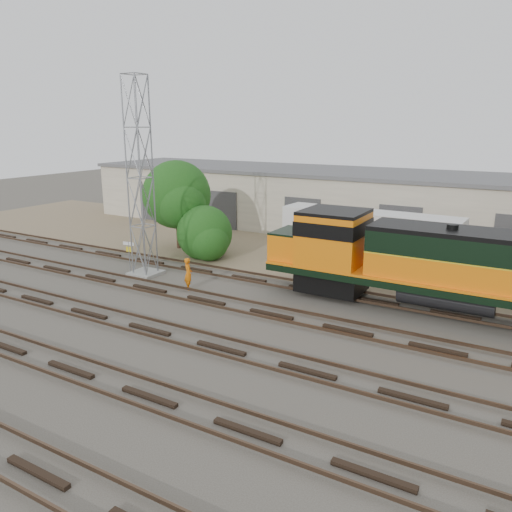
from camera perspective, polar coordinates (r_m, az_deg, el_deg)
The scene contains 11 objects.
ground at distance 23.95m, azimuth 0.04°, elevation -7.97°, with size 140.00×140.00×0.00m, color #47423A.
dirt_strip at distance 37.03m, azimuth 11.72°, elevation 0.07°, with size 80.00×16.00×0.02m, color #726047.
tracks at distance 21.60m, azimuth -4.01°, elevation -10.45°, with size 80.00×20.40×0.28m.
warehouse at distance 44.00m, azimuth 15.30°, elevation 5.71°, with size 58.40×10.40×5.30m.
locomotive at distance 26.29m, azimuth 20.44°, elevation -0.91°, with size 18.80×3.30×4.52m.
signal_tower at distance 31.32m, azimuth -13.07°, elevation 8.25°, with size 1.78×1.78×12.06m.
sign_post at distance 32.84m, azimuth -14.30°, elevation 0.57°, with size 0.84×0.13×2.05m.
worker at distance 28.95m, azimuth -7.75°, elevation -2.03°, with size 0.69×0.45×1.88m, color orange.
semi_trailer at distance 34.03m, azimuth 13.22°, elevation 2.65°, with size 12.01×2.88×3.67m.
tree_west at distance 37.84m, azimuth -8.91°, elevation 6.69°, with size 5.37×5.11×6.69m.
tree_mid at distance 35.51m, azimuth -5.78°, elevation 2.39°, with size 4.16×3.96×3.96m.
Camera 1 is at (11.02, -19.10, 9.34)m, focal length 35.00 mm.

